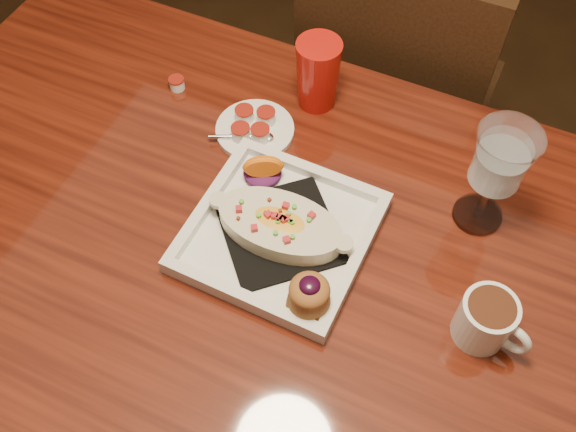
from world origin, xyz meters
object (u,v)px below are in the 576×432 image
at_px(goblet, 500,163).
at_px(red_tumbler, 318,74).
at_px(plate, 283,235).
at_px(table, 280,286).
at_px(chair_far, 393,99).
at_px(coffee_mug, 487,320).
at_px(saucer, 253,128).

bearing_deg(goblet, red_tumbler, 159.61).
bearing_deg(plate, table, -74.56).
xyz_separation_m(chair_far, red_tumbler, (-0.08, -0.30, 0.31)).
distance_m(coffee_mug, red_tumbler, 0.51).
distance_m(table, goblet, 0.41).
height_order(table, saucer, saucer).
xyz_separation_m(plate, red_tumbler, (-0.07, 0.31, 0.04)).
relative_size(chair_far, saucer, 6.63).
distance_m(goblet, red_tumbler, 0.37).
distance_m(table, chair_far, 0.65).
bearing_deg(chair_far, red_tumbler, 74.86).
relative_size(plate, coffee_mug, 2.51).
height_order(table, plate, plate).
distance_m(coffee_mug, goblet, 0.23).
bearing_deg(red_tumbler, goblet, -20.39).
distance_m(chair_far, red_tumbler, 0.44).
height_order(table, coffee_mug, coffee_mug).
height_order(plate, goblet, goblet).
relative_size(table, red_tumbler, 11.12).
distance_m(chair_far, goblet, 0.63).
bearing_deg(goblet, saucer, 178.91).
relative_size(chair_far, coffee_mug, 8.37).
height_order(goblet, red_tumbler, goblet).
relative_size(goblet, red_tumbler, 1.48).
bearing_deg(red_tumbler, saucer, -121.11).
bearing_deg(coffee_mug, red_tumbler, 155.99).
height_order(table, goblet, goblet).
bearing_deg(saucer, coffee_mug, -23.68).
height_order(chair_far, coffee_mug, chair_far).
bearing_deg(red_tumbler, chair_far, 74.86).
xyz_separation_m(chair_far, goblet, (0.26, -0.42, 0.38)).
relative_size(chair_far, red_tumbler, 6.89).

